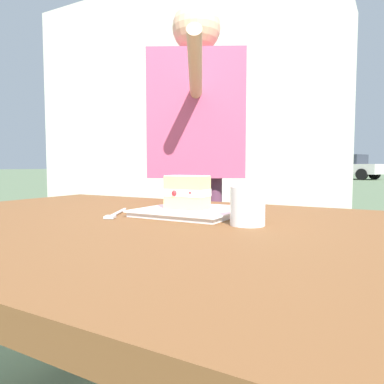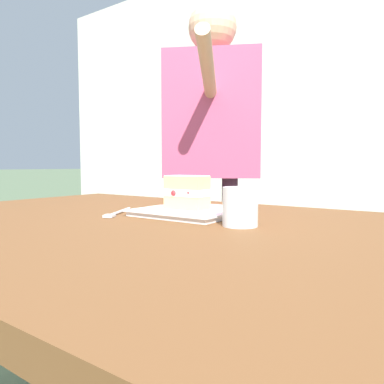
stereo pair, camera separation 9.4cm
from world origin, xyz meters
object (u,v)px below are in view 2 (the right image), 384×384
Objects in this scene: dessert_plate at (192,211)px; cake_slice at (187,192)px; dessert_fork at (117,213)px; parked_car_near at (250,166)px; coffee_cup at (240,206)px; patio_table at (183,261)px; diner_person at (212,121)px; parked_car_far at (167,167)px.

cake_slice is at bearing -123.75° from dessert_plate.
parked_car_near is at bearing 114.66° from dessert_fork.
parked_car_near is at bearing 115.99° from coffee_cup.
cake_slice is 1.31× the size of coffee_cup.
patio_table is at bearing -57.31° from cake_slice.
diner_person is at bearing 125.94° from coffee_cup.
parked_car_far reaches higher than dessert_fork.
patio_table is at bearing -50.85° from parked_car_far.
parked_car_far is at bearing 129.20° from cake_slice.
dessert_plate is at bearing -62.15° from diner_person.
parked_car_near is (-5.68, 12.00, -0.21)m from diner_person.
dessert_plate is 0.05m from cake_slice.
diner_person reaches higher than parked_car_far.
dessert_plate is 0.78m from diner_person.
diner_person is (-0.17, 0.74, 0.32)m from dessert_fork.
coffee_cup is at bearing -54.06° from diner_person.
diner_person is (-0.32, 0.64, 0.27)m from cake_slice.
coffee_cup is (0.11, 0.05, 0.12)m from patio_table.
patio_table is 1.08× the size of diner_person.
dessert_plate is at bearing 33.83° from dessert_fork.
parked_car_near is at bearing -26.00° from parked_car_far.
parked_car_near reaches higher than coffee_cup.
parked_car_far reaches higher than dessert_plate.
patio_table is 20.95m from parked_car_far.
diner_person is (-0.41, 0.77, 0.41)m from patio_table.
patio_table is 15.48× the size of cake_slice.
patio_table is 0.18m from dessert_plate.
diner_person reaches higher than parked_car_near.
dessert_plate is 0.06× the size of parked_car_near.
dessert_plate is 0.16× the size of diner_person.
coffee_cup is (0.35, 0.02, 0.04)m from dessert_fork.
parked_car_near is 7.95m from parked_car_far.
coffee_cup reaches higher than dessert_plate.
parked_car_far is at bearing 129.63° from diner_person.
diner_person is at bearing -64.67° from parked_car_near.
diner_person is at bearing 102.77° from dessert_fork.
parked_car_far is (-13.15, 16.11, 0.05)m from dessert_plate.
diner_person is at bearing 117.85° from dessert_plate.
dessert_fork is (-0.16, -0.11, -0.00)m from dessert_plate.
cake_slice is (-0.08, 0.13, 0.14)m from patio_table.
dessert_fork is at bearing -77.23° from diner_person.
diner_person is at bearing -50.37° from parked_car_far.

